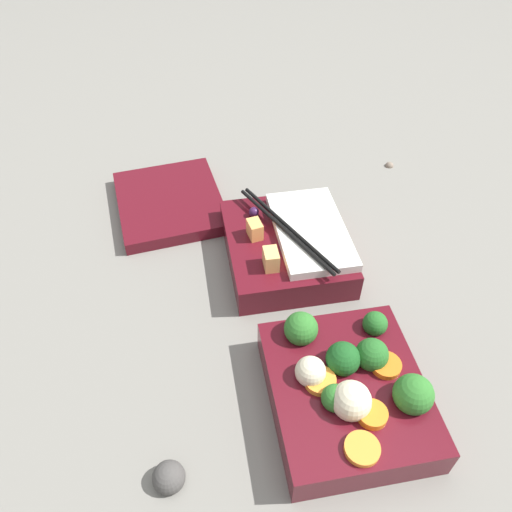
{
  "coord_description": "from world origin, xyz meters",
  "views": [
    {
      "loc": [
        -0.37,
        0.14,
        0.48
      ],
      "look_at": [
        0.07,
        0.06,
        0.04
      ],
      "focal_mm": 35.0,
      "sensor_mm": 36.0,
      "label": 1
    }
  ],
  "objects": [
    {
      "name": "ground_plane",
      "position": [
        0.0,
        0.0,
        0.0
      ],
      "size": [
        3.0,
        3.0,
        0.0
      ],
      "primitive_type": "plane",
      "color": "slate"
    },
    {
      "name": "bento_tray_vegetable",
      "position": [
        -0.12,
        0.0,
        0.03
      ],
      "size": [
        0.18,
        0.15,
        0.07
      ],
      "color": "#510F19",
      "rests_on": "ground_plane"
    },
    {
      "name": "bento_tray_rice",
      "position": [
        0.1,
        0.01,
        0.02
      ],
      "size": [
        0.18,
        0.15,
        0.06
      ],
      "color": "#510F19",
      "rests_on": "ground_plane"
    },
    {
      "name": "bento_lid",
      "position": [
        0.23,
        0.16,
        0.01
      ],
      "size": [
        0.19,
        0.17,
        0.02
      ],
      "primitive_type": "cube",
      "rotation": [
        0.0,
        0.0,
        0.12
      ],
      "color": "#510F19",
      "rests_on": "ground_plane"
    },
    {
      "name": "pebble_0",
      "position": [
        0.28,
        -0.2,
        0.0
      ],
      "size": [
        0.01,
        0.01,
        0.01
      ],
      "primitive_type": "sphere",
      "color": "#7A6B5B",
      "rests_on": "ground_plane"
    },
    {
      "name": "pebble_1",
      "position": [
        -0.17,
        0.19,
        0.01
      ],
      "size": [
        0.03,
        0.03,
        0.03
      ],
      "primitive_type": "sphere",
      "color": "#474442",
      "rests_on": "ground_plane"
    }
  ]
}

